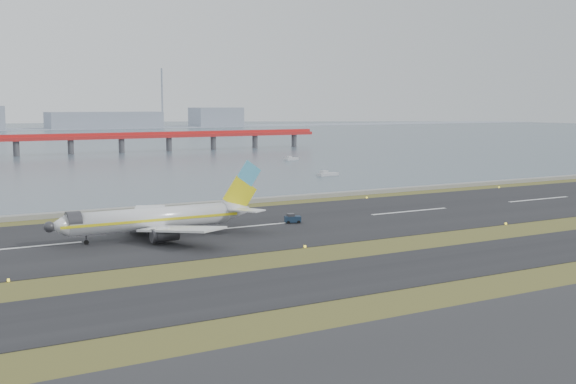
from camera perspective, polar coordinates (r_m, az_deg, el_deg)
ground at (r=109.91m, az=3.38°, el=-5.10°), size 1000.00×1000.00×0.00m
taxiway_strip at (r=100.33m, az=7.16°, el=-6.28°), size 1000.00×18.00×0.10m
runway_strip at (r=135.53m, az=-3.59°, el=-2.79°), size 1000.00×45.00×0.10m
seawall at (r=162.60m, az=-8.29°, el=-1.07°), size 1000.00×2.50×1.00m
red_pier at (r=349.26m, az=-16.81°, el=4.05°), size 260.00×5.00×10.20m
airliner at (r=125.95m, az=-10.17°, el=-2.06°), size 38.52×32.89×12.80m
pushback_tug at (r=139.69m, az=0.35°, el=-2.12°), size 3.39×2.55×1.93m
workboat_near at (r=233.82m, az=3.12°, el=1.43°), size 7.89×3.55×1.85m
workboat_far at (r=299.57m, az=0.22°, el=2.64°), size 7.92×5.20×1.84m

